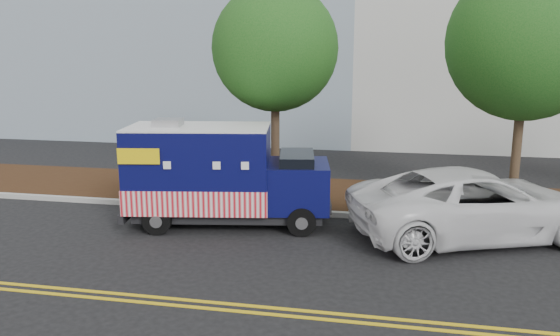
# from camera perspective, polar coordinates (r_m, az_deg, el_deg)

# --- Properties ---
(ground) EXTENTS (120.00, 120.00, 0.00)m
(ground) POSITION_cam_1_polar(r_m,az_deg,el_deg) (14.70, -3.75, -6.18)
(ground) COLOR black
(ground) RESTS_ON ground
(curb) EXTENTS (120.00, 0.18, 0.15)m
(curb) POSITION_cam_1_polar(r_m,az_deg,el_deg) (15.97, -2.45, -4.39)
(curb) COLOR #9E9E99
(curb) RESTS_ON ground
(mulch_strip) EXTENTS (120.00, 4.00, 0.15)m
(mulch_strip) POSITION_cam_1_polar(r_m,az_deg,el_deg) (17.95, -0.87, -2.52)
(mulch_strip) COLOR black
(mulch_strip) RESTS_ON ground
(centerline_near) EXTENTS (120.00, 0.10, 0.01)m
(centerline_near) POSITION_cam_1_polar(r_m,az_deg,el_deg) (10.77, -10.01, -13.40)
(centerline_near) COLOR gold
(centerline_near) RESTS_ON ground
(centerline_far) EXTENTS (120.00, 0.10, 0.01)m
(centerline_far) POSITION_cam_1_polar(r_m,az_deg,el_deg) (10.56, -10.51, -13.96)
(centerline_far) COLOR gold
(centerline_far) RESTS_ON ground
(tree_b) EXTENTS (3.76, 3.76, 6.57)m
(tree_b) POSITION_cam_1_polar(r_m,az_deg,el_deg) (16.53, -0.51, 12.37)
(tree_b) COLOR #38281C
(tree_b) RESTS_ON ground
(tree_c) EXTENTS (4.31, 4.31, 7.01)m
(tree_c) POSITION_cam_1_polar(r_m,az_deg,el_deg) (16.62, 24.35, 11.90)
(tree_c) COLOR #38281C
(tree_c) RESTS_ON ground
(sign_post) EXTENTS (0.06, 0.06, 2.40)m
(sign_post) POSITION_cam_1_polar(r_m,az_deg,el_deg) (16.26, -5.76, -0.05)
(sign_post) COLOR #473828
(sign_post) RESTS_ON ground
(food_truck) EXTENTS (5.69, 2.85, 2.87)m
(food_truck) POSITION_cam_1_polar(r_m,az_deg,el_deg) (14.69, -6.53, -0.99)
(food_truck) COLOR black
(food_truck) RESTS_ON ground
(white_car) EXTENTS (6.88, 4.97, 1.74)m
(white_car) POSITION_cam_1_polar(r_m,az_deg,el_deg) (14.51, 19.77, -3.56)
(white_car) COLOR silver
(white_car) RESTS_ON ground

